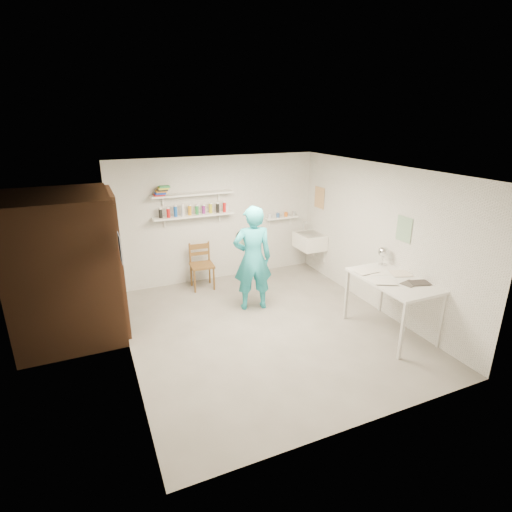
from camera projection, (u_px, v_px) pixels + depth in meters
name	position (u px, v px, depth m)	size (l,w,h in m)	color
floor	(266.00, 329.00, 6.15)	(4.00, 4.50, 0.02)	slate
ceiling	(268.00, 170.00, 5.35)	(4.00, 4.50, 0.02)	silver
wall_back	(218.00, 219.00, 7.70)	(4.00, 0.02, 2.40)	silver
wall_front	(367.00, 326.00, 3.80)	(4.00, 0.02, 2.40)	silver
wall_left	(122.00, 276.00, 4.99)	(0.02, 4.50, 2.40)	silver
wall_right	(379.00, 238.00, 6.51)	(0.02, 4.50, 2.40)	silver
doorway_recess	(117.00, 264.00, 5.98)	(0.02, 0.90, 2.00)	black
corridor_box	(65.00, 267.00, 5.69)	(1.40, 1.50, 2.10)	brown
door_lintel	(110.00, 194.00, 5.63)	(0.06, 1.05, 0.10)	brown
door_jamb_near	(122.00, 275.00, 5.55)	(0.06, 0.10, 2.00)	brown
door_jamb_far	(115.00, 253.00, 6.42)	(0.06, 0.10, 2.00)	brown
shelf_lower	(194.00, 216.00, 7.35)	(1.50, 0.22, 0.03)	white
shelf_upper	(193.00, 194.00, 7.22)	(1.50, 0.22, 0.03)	white
ledge_shelf	(282.00, 218.00, 8.16)	(0.70, 0.14, 0.03)	white
poster_left	(120.00, 248.00, 4.93)	(0.01, 0.28, 0.36)	#334C7F
poster_right_a	(319.00, 198.00, 7.94)	(0.01, 0.34, 0.42)	#995933
poster_right_b	(404.00, 229.00, 5.92)	(0.01, 0.30, 0.38)	#3F724C
belfast_sink	(310.00, 241.00, 8.05)	(0.48, 0.60, 0.30)	white
man	(253.00, 259.00, 6.53)	(0.64, 0.42, 1.77)	#24A6B5
wall_clock	(245.00, 238.00, 6.60)	(0.32, 0.32, 0.04)	beige
wooden_chair	(202.00, 265.00, 7.44)	(0.42, 0.40, 0.90)	brown
work_table	(391.00, 306.00, 5.90)	(0.78, 1.31, 0.87)	silver
desk_lamp	(384.00, 252.00, 6.21)	(0.16, 0.16, 0.16)	silver
spray_cans	(193.00, 210.00, 7.32)	(1.32, 0.06, 0.17)	black
book_stack	(162.00, 191.00, 6.98)	(0.28, 0.14, 0.17)	red
ledge_pots	(282.00, 215.00, 8.14)	(0.48, 0.07, 0.09)	silver
papers	(395.00, 278.00, 5.75)	(0.30, 0.22, 0.02)	silver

